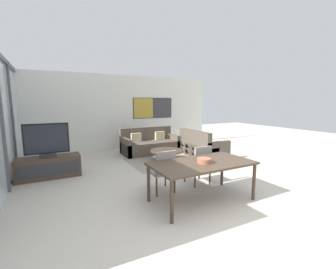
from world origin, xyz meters
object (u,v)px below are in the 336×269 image
sofa_main (150,145)px  dining_chair_centre (199,163)px  television (47,140)px  fruit_bowl (204,160)px  coffee_table (167,153)px  tv_console (49,167)px  dining_chair_left (163,169)px  dining_table (202,166)px  sofa_side (201,148)px

sofa_main → dining_chair_centre: 3.40m
television → fruit_bowl: (2.46, -2.81, -0.13)m
coffee_table → dining_chair_centre: (-0.29, -2.07, 0.23)m
tv_console → coffee_table: 3.20m
sofa_main → fruit_bowl: sofa_main is taller
television → dining_chair_left: television is taller
dining_chair_left → dining_chair_centre: 0.92m
sofa_main → dining_table: 4.16m
coffee_table → dining_table: size_ratio=0.54×
tv_console → sofa_side: size_ratio=0.88×
sofa_main → coffee_table: sofa_main is taller
television → fruit_bowl: size_ratio=3.70×
tv_console → sofa_side: bearing=0.1°
sofa_side → dining_chair_left: size_ratio=1.84×
dining_table → dining_chair_centre: 0.85m
television → dining_chair_left: size_ratio=1.11×
dining_chair_left → dining_chair_centre: (0.92, 0.03, 0.00)m
dining_table → fruit_bowl: (0.00, -0.05, 0.11)m
coffee_table → dining_chair_centre: dining_chair_centre is taller
tv_console → dining_chair_left: dining_chair_left is taller
tv_console → television: (0.00, 0.00, 0.65)m
dining_table → sofa_main: bearing=79.6°
sofa_main → sofa_side: 1.86m
television → coffee_table: (3.20, 0.01, -0.65)m
sofa_side → fruit_bowl: sofa_side is taller
television → sofa_side: 4.56m
television → dining_table: (2.46, -2.75, -0.24)m
sofa_side → coffee_table: 1.31m
tv_console → sofa_main: size_ratio=0.71×
tv_console → fruit_bowl: fruit_bowl is taller
television → fruit_bowl: 3.74m
dining_table → dining_chair_left: size_ratio=2.15×
coffee_table → fruit_bowl: (-0.74, -2.82, 0.52)m
dining_table → sofa_side: bearing=53.3°
dining_chair_left → fruit_bowl: bearing=-57.5°
dining_chair_left → fruit_bowl: 0.90m
sofa_side → fruit_bowl: bearing=143.9°
television → sofa_main: (3.20, 1.32, -0.62)m
coffee_table → dining_chair_left: bearing=-119.9°
television → dining_table: bearing=-48.2°
coffee_table → dining_table: 2.89m
sofa_side → coffee_table: sofa_side is taller
sofa_side → dining_chair_left: (-2.52, -2.09, 0.21)m
tv_console → dining_chair_centre: 3.58m
sofa_side → fruit_bowl: (-2.05, -2.82, 0.49)m
dining_table → dining_chair_left: (-0.46, 0.67, -0.17)m
dining_chair_left → dining_chair_centre: size_ratio=1.00×
sofa_main → dining_chair_left: 3.62m
coffee_table → fruit_bowl: size_ratio=3.84×
television → fruit_bowl: television is taller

